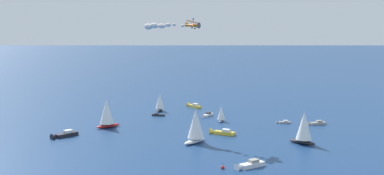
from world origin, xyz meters
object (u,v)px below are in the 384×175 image
Objects in this scene: sailboat_offshore at (107,113)px; motorboat_trailing at (207,115)px; sailboat_far_stbd at (196,125)px; motorboat_outer_ring_b at (63,135)px; motorboat_outer_ring_e at (159,115)px; sailboat_near_centre at (160,102)px; wingwalker_lead at (193,19)px; motorboat_mid_cluster at (316,123)px; motorboat_outer_ring_c at (248,165)px; motorboat_ahead at (193,106)px; motorboat_far_port at (283,122)px; biplane_lead at (193,25)px; motorboat_outer_ring_a at (221,132)px; marker_buoy at (223,167)px; sailboat_outer_ring_d at (304,128)px; sailboat_inshore at (221,113)px.

sailboat_offshore is 1.60× the size of motorboat_trailing.
sailboat_far_stbd is 51.22m from motorboat_outer_ring_b.
motorboat_outer_ring_e is at bearing 178.21° from sailboat_offshore.
sailboat_near_centre is 62.69m from wingwalker_lead.
wingwalker_lead is at bearing -38.60° from motorboat_mid_cluster.
motorboat_trailing is (-42.09, -24.01, -5.73)m from sailboat_far_stbd.
sailboat_near_centre reaches higher than motorboat_outer_ring_c.
sailboat_offshore is 8.85× the size of wingwalker_lead.
sailboat_offshore is 1.34× the size of motorboat_ahead.
sailboat_offshore is at bearing -49.96° from motorboat_mid_cluster.
sailboat_far_stbd is (49.29, -11.05, 5.91)m from motorboat_far_port.
motorboat_outer_ring_c is at bearing 56.46° from biplane_lead.
motorboat_outer_ring_a reaches higher than motorboat_outer_ring_c.
sailboat_far_stbd is 9.12× the size of wingwalker_lead.
biplane_lead reaches higher than marker_buoy.
motorboat_outer_ring_b is at bearing -83.52° from motorboat_outer_ring_c.
motorboat_far_port reaches higher than motorboat_outer_ring_e.
motorboat_outer_ring_a is 42.98m from biplane_lead.
sailboat_far_stbd reaches higher than motorboat_outer_ring_b.
motorboat_ahead is at bearing -99.30° from motorboat_far_port.
motorboat_ahead is at bearing 179.67° from sailboat_offshore.
sailboat_outer_ring_d is at bearing 102.21° from biplane_lead.
sailboat_offshore reaches higher than sailboat_near_centre.
sailboat_offshore is at bearing -1.79° from motorboat_outer_ring_e.
motorboat_outer_ring_c reaches higher than marker_buoy.
wingwalker_lead is (-0.33, 0.02, 2.13)m from biplane_lead.
motorboat_ahead is 1.67× the size of motorboat_outer_ring_e.
sailboat_far_stbd is 6.66× the size of marker_buoy.
wingwalker_lead reaches higher than motorboat_far_port.
sailboat_near_centre reaches higher than motorboat_outer_ring_e.
motorboat_outer_ring_b is (22.91, -45.48, -5.55)m from sailboat_far_stbd.
sailboat_outer_ring_d is at bearing 123.70° from sailboat_far_stbd.
sailboat_far_stbd is 1.07× the size of sailboat_outer_ring_d.
biplane_lead is (46.04, 33.36, 41.43)m from motorboat_ahead.
sailboat_offshore reaches higher than motorboat_outer_ring_c.
biplane_lead is at bearing -69.34° from motorboat_outer_ring_a.
sailboat_outer_ring_d is at bearing 71.02° from sailboat_inshore.
sailboat_far_stbd is at bearing -12.64° from motorboat_far_port.
sailboat_inshore is 0.60× the size of sailboat_outer_ring_d.
motorboat_trailing is at bearing -155.06° from wingwalker_lead.
motorboat_mid_cluster is 69.70m from wingwalker_lead.
wingwalker_lead reaches higher than motorboat_trailing.
motorboat_outer_ring_e is at bearing -121.37° from motorboat_outer_ring_c.
wingwalker_lead reaches higher than motorboat_outer_ring_e.
motorboat_outer_ring_a is 1.41× the size of biplane_lead.
marker_buoy is at bearing 47.16° from biplane_lead.
sailboat_outer_ring_d reaches higher than marker_buoy.
marker_buoy is at bearing 75.27° from sailboat_offshore.
sailboat_outer_ring_d is (15.35, 44.63, 2.35)m from sailboat_inshore.
wingwalker_lead reaches higher than motorboat_outer_ring_b.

